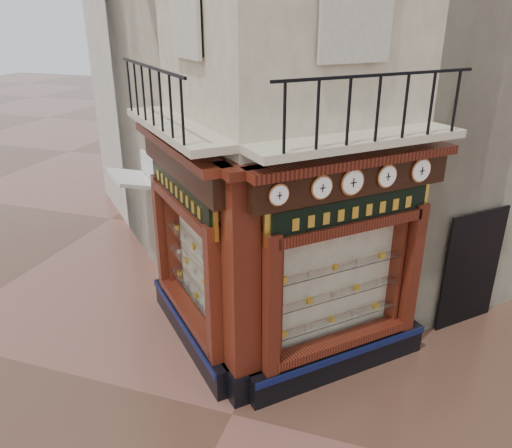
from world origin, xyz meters
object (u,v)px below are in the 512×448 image
at_px(corner_pilaster, 241,293).
at_px(clock_a, 278,195).
at_px(clock_e, 421,170).
at_px(clock_c, 352,182).
at_px(awning, 141,278).
at_px(signboard_right, 353,211).
at_px(clock_d, 387,176).
at_px(clock_b, 321,187).
at_px(signboard_left, 180,191).

bearing_deg(corner_pilaster, clock_a, -48.48).
distance_m(corner_pilaster, clock_e, 3.41).
relative_size(clock_c, awning, 0.31).
height_order(awning, signboard_right, signboard_right).
height_order(clock_d, clock_e, clock_e).
distance_m(clock_a, clock_b, 0.70).
relative_size(clock_e, signboard_right, 0.18).
distance_m(clock_b, clock_d, 1.18).
relative_size(clock_d, clock_e, 0.93).
distance_m(clock_c, clock_d, 0.65).
distance_m(clock_b, clock_c, 0.54).
xyz_separation_m(corner_pilaster, awning, (-3.66, 2.96, -1.95)).
height_order(clock_c, signboard_left, clock_c).
distance_m(clock_c, clock_e, 1.33).
xyz_separation_m(clock_c, clock_d, (0.46, 0.46, 0.00)).
distance_m(clock_b, signboard_left, 2.64).
bearing_deg(clock_a, clock_c, 0.00).
bearing_deg(clock_e, awning, 123.93).
height_order(corner_pilaster, signboard_left, corner_pilaster).
relative_size(awning, signboard_right, 0.61).
bearing_deg(clock_d, clock_c, 180.00).
relative_size(clock_c, signboard_left, 0.18).
relative_size(clock_c, signboard_right, 0.19).
relative_size(clock_b, signboard_left, 0.16).
bearing_deg(signboard_left, signboard_right, -135.00).
xyz_separation_m(clock_d, signboard_right, (-0.44, -0.28, -0.52)).
xyz_separation_m(clock_d, awning, (-5.56, 1.66, -3.62)).
relative_size(corner_pilaster, clock_a, 12.31).
relative_size(clock_b, clock_c, 0.88).
xyz_separation_m(awning, signboard_left, (2.20, -1.94, 3.10)).
bearing_deg(clock_b, signboard_right, 9.30).
xyz_separation_m(awning, signboard_right, (5.13, -1.94, 3.10)).
height_order(signboard_left, signboard_right, signboard_left).
xyz_separation_m(clock_a, signboard_right, (0.89, 1.05, -0.52)).
bearing_deg(clock_b, clock_c, 0.00).
distance_m(clock_e, signboard_left, 3.95).
bearing_deg(signboard_left, clock_c, -138.49).
bearing_deg(clock_d, clock_e, 0.00).
bearing_deg(clock_c, clock_b, -180.00).
relative_size(awning, signboard_left, 0.59).
height_order(clock_a, clock_b, clock_b).
xyz_separation_m(clock_a, awning, (-4.23, 2.99, -3.62)).
xyz_separation_m(clock_d, clock_e, (0.48, 0.48, -0.00)).
xyz_separation_m(clock_b, clock_c, (0.38, 0.38, 0.00)).
relative_size(clock_d, signboard_right, 0.17).
bearing_deg(clock_b, clock_a, -180.00).
distance_m(clock_e, signboard_right, 1.30).
height_order(corner_pilaster, awning, corner_pilaster).
bearing_deg(signboard_left, clock_e, -123.79).
relative_size(clock_a, clock_e, 0.82).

